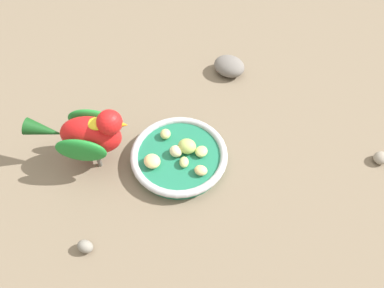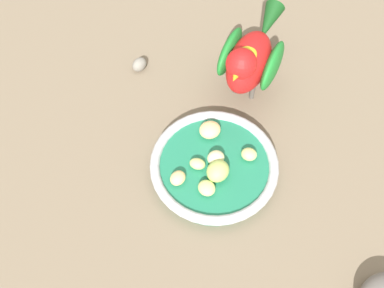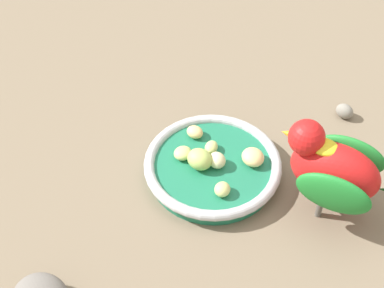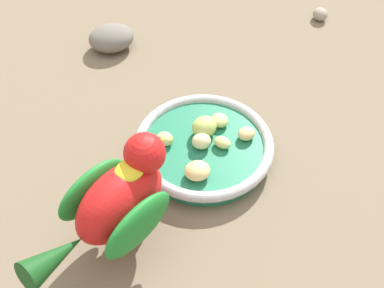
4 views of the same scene
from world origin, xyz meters
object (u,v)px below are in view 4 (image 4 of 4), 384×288
(feeding_bowl, at_px, (204,146))
(apple_piece_0, at_px, (199,171))
(pebble_0, at_px, (320,14))
(apple_piece_2, at_px, (247,134))
(apple_piece_3, at_px, (165,139))
(rock_large, at_px, (111,38))
(apple_piece_6, at_px, (220,120))
(apple_piece_4, at_px, (222,143))
(apple_piece_1, at_px, (204,125))
(parrot, at_px, (117,201))
(apple_piece_5, at_px, (201,141))

(feeding_bowl, distance_m, apple_piece_0, 0.06)
(pebble_0, bearing_deg, apple_piece_2, 53.48)
(apple_piece_3, height_order, rock_large, rock_large)
(apple_piece_2, xyz_separation_m, apple_piece_6, (0.03, -0.03, -0.00))
(apple_piece_6, xyz_separation_m, pebble_0, (-0.25, -0.27, -0.02))
(apple_piece_2, xyz_separation_m, apple_piece_4, (0.04, 0.01, -0.00))
(apple_piece_6, height_order, pebble_0, apple_piece_6)
(apple_piece_3, bearing_deg, apple_piece_1, -167.33)
(feeding_bowl, relative_size, pebble_0, 6.24)
(apple_piece_6, relative_size, rock_large, 0.34)
(feeding_bowl, relative_size, apple_piece_3, 8.12)
(apple_piece_0, relative_size, apple_piece_2, 1.34)
(feeding_bowl, xyz_separation_m, apple_piece_0, (0.02, 0.05, 0.02))
(parrot, bearing_deg, apple_piece_6, 4.80)
(apple_piece_0, xyz_separation_m, pebble_0, (-0.30, -0.35, -0.02))
(apple_piece_0, distance_m, apple_piece_5, 0.05)
(apple_piece_3, bearing_deg, apple_piece_5, 163.58)
(rock_large, bearing_deg, apple_piece_5, 112.13)
(apple_piece_0, xyz_separation_m, apple_piece_3, (0.04, -0.06, -0.00))
(parrot, bearing_deg, rock_large, 48.56)
(apple_piece_3, distance_m, apple_piece_6, 0.09)
(apple_piece_4, bearing_deg, apple_piece_1, -56.79)
(apple_piece_2, height_order, apple_piece_3, same)
(apple_piece_2, bearing_deg, apple_piece_5, 5.24)
(apple_piece_1, xyz_separation_m, apple_piece_5, (0.01, 0.03, -0.00))
(apple_piece_2, relative_size, apple_piece_4, 1.04)
(feeding_bowl, bearing_deg, apple_piece_2, -178.47)
(apple_piece_6, bearing_deg, apple_piece_5, 48.74)
(feeding_bowl, xyz_separation_m, apple_piece_3, (0.05, -0.01, 0.01))
(apple_piece_0, height_order, apple_piece_5, same)
(apple_piece_1, height_order, pebble_0, apple_piece_1)
(apple_piece_2, bearing_deg, apple_piece_1, -20.45)
(apple_piece_5, bearing_deg, feeding_bowl, -134.41)
(apple_piece_0, relative_size, apple_piece_1, 0.93)
(apple_piece_2, distance_m, pebble_0, 0.37)
(feeding_bowl, xyz_separation_m, pebble_0, (-0.28, -0.30, -0.00))
(apple_piece_1, relative_size, apple_piece_5, 1.38)
(apple_piece_2, height_order, parrot, parrot)
(apple_piece_3, bearing_deg, parrot, 63.11)
(feeding_bowl, height_order, apple_piece_6, apple_piece_6)
(apple_piece_0, distance_m, parrot, 0.13)
(feeding_bowl, bearing_deg, apple_piece_3, -10.73)
(apple_piece_2, relative_size, apple_piece_6, 0.95)
(apple_piece_1, bearing_deg, feeding_bowl, 80.53)
(feeding_bowl, relative_size, apple_piece_4, 8.02)
(apple_piece_4, xyz_separation_m, apple_piece_5, (0.03, -0.00, 0.00))
(pebble_0, bearing_deg, feeding_bowl, 46.77)
(parrot, height_order, pebble_0, parrot)
(parrot, distance_m, rock_large, 0.40)
(apple_piece_2, distance_m, apple_piece_3, 0.11)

